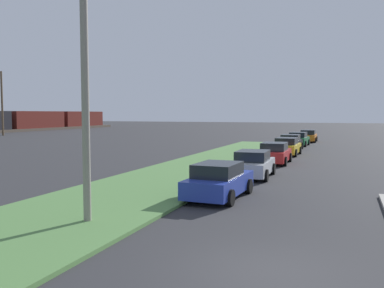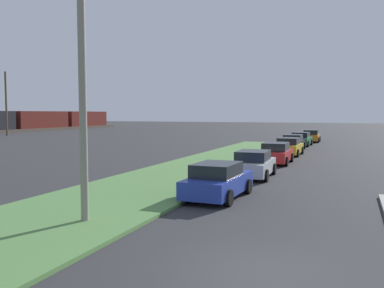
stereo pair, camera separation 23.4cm
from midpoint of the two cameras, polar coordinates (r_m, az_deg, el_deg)
ground at (r=9.63m, az=9.28°, el=-17.14°), size 300.00×300.00×0.00m
grass_median at (r=21.08m, az=-4.82°, el=-5.17°), size 60.00×6.00×0.12m
parked_car_blue at (r=17.30m, az=3.30°, el=-5.04°), size 4.37×2.15×1.47m
parked_car_silver at (r=23.05m, az=8.05°, el=-2.75°), size 4.35×2.11×1.47m
parked_car_red at (r=29.57m, az=10.99°, el=-1.25°), size 4.31×2.04×1.47m
parked_car_yellow at (r=35.65m, az=12.65°, el=-0.35°), size 4.35×2.11×1.47m
parked_car_black at (r=40.96m, az=13.18°, el=0.22°), size 4.31×2.03×1.47m
parked_car_green at (r=46.19m, az=14.19°, el=0.65°), size 4.37×2.16×1.47m
parked_car_orange at (r=52.71m, az=15.47°, el=1.05°), size 4.31×2.04×1.47m
streetlight at (r=13.21m, az=-13.67°, el=7.97°), size 0.41×2.88×7.50m
distant_utility_pole at (r=71.72m, az=-24.61°, el=5.05°), size 0.30×0.30×10.00m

